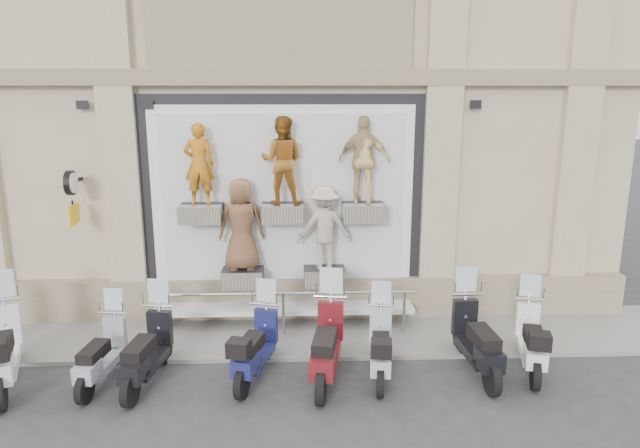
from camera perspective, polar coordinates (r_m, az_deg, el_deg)
The scene contains 14 objects.
ground at distance 9.35m, azimuth -3.96°, elevation -16.41°, with size 90.00×90.00×0.00m, color #2F2F32.
sidewalk at distance 11.21m, azimuth -3.64°, elevation -10.90°, with size 16.00×2.20×0.08m, color gray.
building at distance 15.18m, azimuth -3.52°, elevation 18.48°, with size 14.00×8.60×12.00m, color #C3B58E, non-canonical shape.
shop_vitrine at distance 11.10m, azimuth -3.37°, elevation 1.59°, with size 5.60×0.83×4.30m.
guard_rail at distance 10.95m, azimuth -3.69°, elevation -9.08°, with size 5.06×0.10×0.93m, color #9EA0A5, non-canonical shape.
clock_sign_bracket at distance 11.54m, azimuth -23.59°, elevation 3.08°, with size 0.10×0.80×1.02m.
scooter_b at distance 10.40m, azimuth -29.28°, elevation -9.71°, with size 0.62×2.13×1.73m, color silver, non-canonical shape.
scooter_c at distance 9.91m, azimuth -21.07°, elevation -10.98°, with size 0.50×1.73×1.40m, color #90949C, non-canonical shape.
scooter_d at distance 9.64m, azimuth -17.00°, elevation -10.87°, with size 0.56×1.92×1.56m, color black, non-canonical shape.
scooter_e at distance 9.47m, azimuth -6.47°, elevation -10.95°, with size 0.54×1.85×1.50m, color #171A50, non-canonical shape.
scooter_f at distance 9.32m, azimuth 0.67°, elevation -10.65°, with size 0.61×2.08×1.69m, color #5B0F14, non-canonical shape.
scooter_g at distance 9.52m, azimuth 6.09°, elevation -11.00°, with size 0.52×1.78×1.45m, color #AAAEB1, non-canonical shape.
scooter_h at distance 9.89m, azimuth 15.46°, elevation -9.86°, with size 0.59×2.02×1.64m, color black, non-canonical shape.
scooter_i at distance 10.29m, azimuth 20.47°, elevation -9.74°, with size 0.54×1.85×1.50m, color white, non-canonical shape.
Camera 1 is at (0.31, -8.11, 4.64)m, focal length 32.00 mm.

